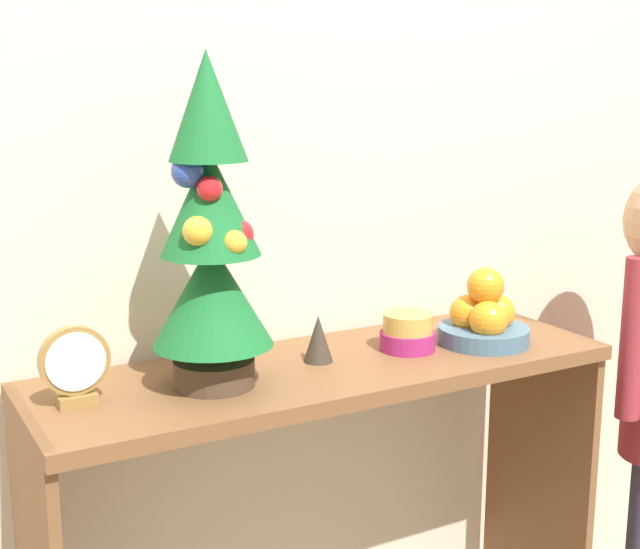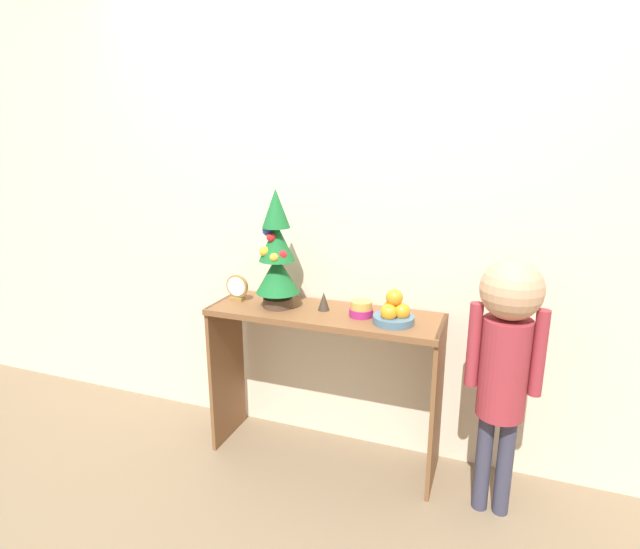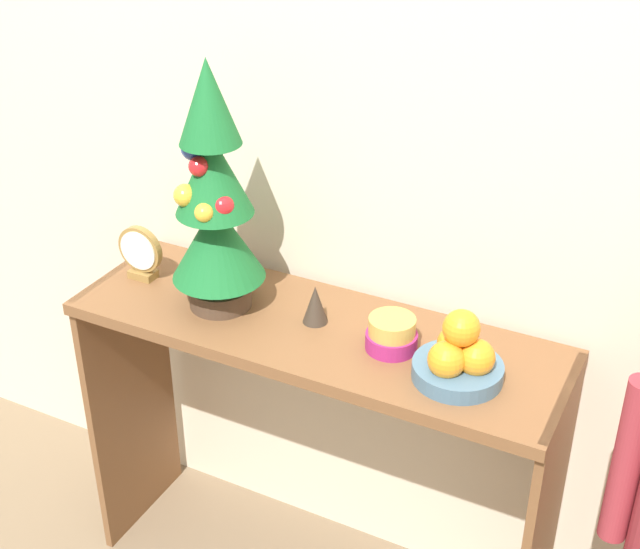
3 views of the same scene
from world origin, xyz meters
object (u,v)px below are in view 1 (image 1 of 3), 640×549
Objects in this scene: fruit_bowl at (484,319)px; singing_bowl at (408,333)px; mini_tree at (211,236)px; desk_clock at (75,367)px; figurine at (318,339)px.

singing_bowl is at bearing 166.68° from fruit_bowl.
mini_tree is at bearing 177.66° from fruit_bowl.
fruit_bowl is at bearing -13.32° from singing_bowl.
desk_clock reaches higher than figurine.
singing_bowl is (-0.17, 0.04, -0.02)m from fruit_bowl.
figurine is (-0.36, 0.06, -0.01)m from fruit_bowl.
figurine reaches higher than singing_bowl.
desk_clock is at bearing -178.25° from figurine.
mini_tree is 0.32m from desk_clock.
mini_tree is 0.64m from fruit_bowl.
fruit_bowl is at bearing -2.34° from mini_tree.
mini_tree is 3.12× the size of fruit_bowl.
desk_clock is at bearing 176.90° from fruit_bowl.
fruit_bowl is 2.05× the size of figurine.
singing_bowl is 0.82× the size of desk_clock.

